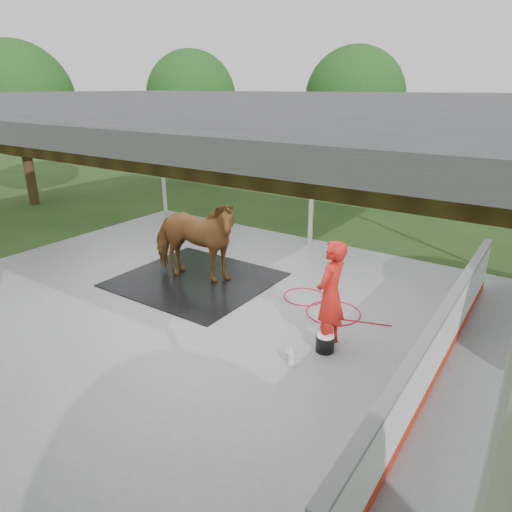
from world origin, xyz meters
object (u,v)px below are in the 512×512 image
Objects in this scene: horse at (193,240)px; handler at (330,295)px; wash_bucket at (325,343)px; dasher_board at (437,348)px.

horse is 3.85m from handler.
horse is at bearing 164.77° from wash_bucket.
horse is 4.02m from wash_bucket.
wash_bucket is at bearing -172.81° from dasher_board.
horse is at bearing 171.55° from dasher_board.
handler is 6.00× the size of wash_bucket.
wash_bucket is (3.79, -1.03, -0.83)m from horse.
horse reaches higher than dasher_board.
dasher_board is at bearing 7.19° from wash_bucket.
handler is 0.82m from wash_bucket.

